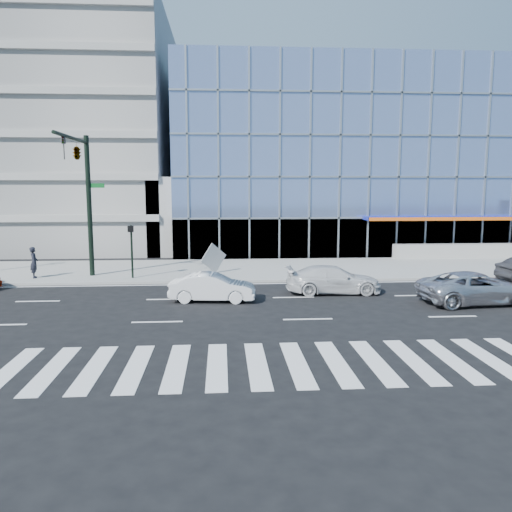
# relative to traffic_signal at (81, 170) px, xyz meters

# --- Properties ---
(ground) EXTENTS (160.00, 160.00, 0.00)m
(ground) POSITION_rel_traffic_signal_xyz_m (11.00, -4.57, -6.16)
(ground) COLOR black
(ground) RESTS_ON ground
(sidewalk) EXTENTS (120.00, 8.00, 0.15)m
(sidewalk) POSITION_rel_traffic_signal_xyz_m (11.00, 3.43, -6.09)
(sidewalk) COLOR gray
(sidewalk) RESTS_ON ground
(theatre_building) EXTENTS (42.00, 26.00, 15.00)m
(theatre_building) POSITION_rel_traffic_signal_xyz_m (25.00, 21.43, 1.34)
(theatre_building) COLOR #7189BC
(theatre_building) RESTS_ON ground
(parking_garage) EXTENTS (24.00, 24.00, 20.00)m
(parking_garage) POSITION_rel_traffic_signal_xyz_m (-9.00, 21.43, 3.84)
(parking_garage) COLOR gray
(parking_garage) RESTS_ON ground
(ramp_block) EXTENTS (6.00, 8.00, 6.00)m
(ramp_block) POSITION_rel_traffic_signal_xyz_m (5.00, 13.43, -3.16)
(ramp_block) COLOR gray
(ramp_block) RESTS_ON ground
(tower_backdrop) EXTENTS (14.00, 14.00, 48.00)m
(tower_backdrop) POSITION_rel_traffic_signal_xyz_m (-19.00, 65.43, 17.84)
(tower_backdrop) COLOR gray
(tower_backdrop) RESTS_ON ground
(traffic_signal) EXTENTS (1.14, 5.74, 8.00)m
(traffic_signal) POSITION_rel_traffic_signal_xyz_m (0.00, 0.00, 0.00)
(traffic_signal) COLOR black
(traffic_signal) RESTS_ON sidewalk
(ped_signal_post) EXTENTS (0.30, 0.33, 3.00)m
(ped_signal_post) POSITION_rel_traffic_signal_xyz_m (2.50, 0.37, -4.02)
(ped_signal_post) COLOR black
(ped_signal_post) RESTS_ON sidewalk
(silver_suv) EXTENTS (5.39, 2.85, 1.44)m
(silver_suv) POSITION_rel_traffic_signal_xyz_m (19.12, -6.36, -5.44)
(silver_suv) COLOR silver
(silver_suv) RESTS_ON ground
(white_suv) EXTENTS (4.74, 1.99, 1.37)m
(white_suv) POSITION_rel_traffic_signal_xyz_m (13.12, -3.70, -5.48)
(white_suv) COLOR silver
(white_suv) RESTS_ON ground
(white_sedan) EXTENTS (4.08, 1.76, 1.31)m
(white_sedan) POSITION_rel_traffic_signal_xyz_m (7.12, -5.07, -5.51)
(white_sedan) COLOR white
(white_sedan) RESTS_ON ground
(pedestrian) EXTENTS (0.61, 0.75, 1.77)m
(pedestrian) POSITION_rel_traffic_signal_xyz_m (-3.05, 0.81, -5.13)
(pedestrian) COLOR black
(pedestrian) RESTS_ON sidewalk
(tilted_panel) EXTENTS (1.53, 1.10, 1.82)m
(tilted_panel) POSITION_rel_traffic_signal_xyz_m (7.08, 1.67, -5.10)
(tilted_panel) COLOR #A6A6A6
(tilted_panel) RESTS_ON sidewalk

